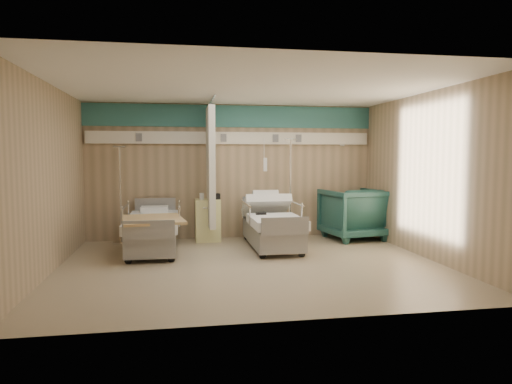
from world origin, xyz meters
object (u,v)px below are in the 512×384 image
bedside_cabinet (208,220)px  visitor_armchair (353,214)px  bed_right (272,231)px  bed_left (153,234)px  iv_stand_right (290,219)px  iv_stand_left (121,224)px

bedside_cabinet → visitor_armchair: size_ratio=0.73×
bed_right → bedside_cabinet: bearing=142.0°
visitor_armchair → bedside_cabinet: bearing=-15.1°
bed_left → iv_stand_right: size_ratio=1.04×
visitor_armchair → iv_stand_left: iv_stand_left is taller
bed_right → visitor_armchair: visitor_armchair is taller
visitor_armchair → iv_stand_right: size_ratio=0.56×
bed_left → iv_stand_left: iv_stand_left is taller
bed_left → bedside_cabinet: (1.05, 0.90, 0.11)m
iv_stand_left → bed_left: bearing=-54.3°
bedside_cabinet → iv_stand_right: iv_stand_right is taller
bed_right → iv_stand_left: 3.00m
iv_stand_left → iv_stand_right: bearing=-1.9°
bed_left → iv_stand_right: 2.87m
visitor_armchair → bed_right: bearing=8.4°
bed_right → iv_stand_left: iv_stand_left is taller
iv_stand_right → visitor_armchair: bearing=-9.4°
bedside_cabinet → visitor_armchair: (3.00, -0.31, 0.11)m
bed_right → bed_left: size_ratio=1.00×
visitor_armchair → bed_left: bearing=-0.9°
iv_stand_left → visitor_armchair: bearing=-4.0°
bed_left → visitor_armchair: 4.10m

